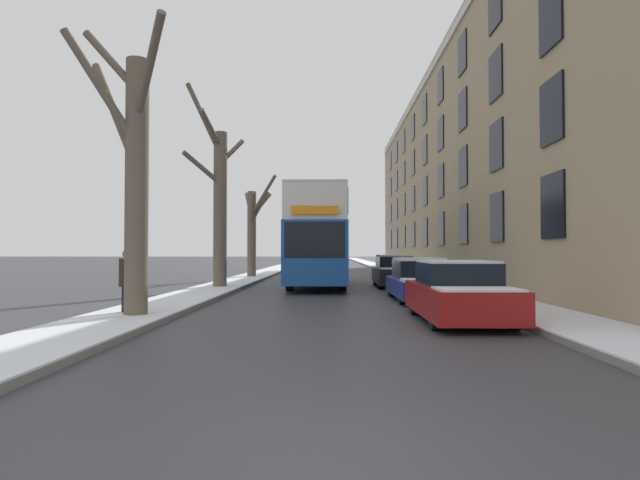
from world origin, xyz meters
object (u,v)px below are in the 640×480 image
object	(u,v)px
bare_tree_left_2	(253,228)
parked_car_2	(394,272)
bare_tree_left_0	(134,172)
bare_tree_left_1	(219,201)
double_decker_bus	(318,234)
parked_car_0	(458,293)
pedestrian_left_sidewalk	(127,281)
parked_car_1	(419,281)

from	to	relation	value
bare_tree_left_2	parked_car_2	xyz separation A→B (m)	(7.63, -6.56, -2.35)
bare_tree_left_0	bare_tree_left_1	xyz separation A→B (m)	(-0.11, 9.52, 0.29)
double_decker_bus	parked_car_0	size ratio (longest dim) A/B	2.48
parked_car_2	pedestrian_left_sidewalk	distance (m)	13.74
bare_tree_left_0	double_decker_bus	bearing A→B (deg)	71.38
bare_tree_left_1	bare_tree_left_2	world-z (taller)	bare_tree_left_1
parked_car_2	parked_car_1	bearing A→B (deg)	-90.00
parked_car_1	bare_tree_left_2	bearing A→B (deg)	120.52
bare_tree_left_2	pedestrian_left_sidewalk	size ratio (longest dim) A/B	3.60
bare_tree_left_0	double_decker_bus	world-z (taller)	bare_tree_left_0
parked_car_1	parked_car_0	bearing A→B (deg)	-90.00
bare_tree_left_0	bare_tree_left_1	distance (m)	9.53
bare_tree_left_0	parked_car_0	xyz separation A→B (m)	(7.65, 0.05, -2.86)
parked_car_0	parked_car_1	xyz separation A→B (m)	(0.00, 5.16, -0.01)
bare_tree_left_2	parked_car_2	bearing A→B (deg)	-40.69
bare_tree_left_2	parked_car_1	bearing A→B (deg)	-59.48
bare_tree_left_2	double_decker_bus	world-z (taller)	bare_tree_left_2
bare_tree_left_1	parked_car_1	distance (m)	9.42
bare_tree_left_0	parked_car_1	bearing A→B (deg)	34.26
bare_tree_left_0	pedestrian_left_sidewalk	xyz separation A→B (m)	(-0.31, 0.40, -2.60)
parked_car_1	parked_car_2	world-z (taller)	parked_car_2
bare_tree_left_0	parked_car_2	bearing A→B (deg)	56.58
parked_car_2	pedestrian_left_sidewalk	bearing A→B (deg)	-125.41
double_decker_bus	pedestrian_left_sidewalk	size ratio (longest dim) A/B	6.15
bare_tree_left_1	pedestrian_left_sidewalk	distance (m)	9.57
bare_tree_left_0	parked_car_2	xyz separation A→B (m)	(7.65, 11.59, -2.84)
pedestrian_left_sidewalk	double_decker_bus	bearing A→B (deg)	-62.86
parked_car_1	parked_car_2	distance (m)	6.38
bare_tree_left_1	bare_tree_left_2	distance (m)	8.67
bare_tree_left_2	pedestrian_left_sidewalk	world-z (taller)	bare_tree_left_2
bare_tree_left_2	pedestrian_left_sidewalk	xyz separation A→B (m)	(-0.33, -17.76, -2.11)
bare_tree_left_1	parked_car_1	size ratio (longest dim) A/B	1.96
bare_tree_left_0	double_decker_bus	distance (m)	12.83
parked_car_0	parked_car_2	xyz separation A→B (m)	(0.00, 11.54, 0.02)
bare_tree_left_1	double_decker_bus	xyz separation A→B (m)	(4.19, 2.60, -1.35)
bare_tree_left_0	parked_car_2	size ratio (longest dim) A/B	1.70
parked_car_0	bare_tree_left_2	bearing A→B (deg)	112.86
bare_tree_left_1	double_decker_bus	distance (m)	5.11
parked_car_1	double_decker_bus	bearing A→B (deg)	117.30
double_decker_bus	parked_car_1	xyz separation A→B (m)	(3.57, -6.91, -1.81)
bare_tree_left_1	pedestrian_left_sidewalk	size ratio (longest dim) A/B	5.15
parked_car_1	pedestrian_left_sidewalk	size ratio (longest dim) A/B	2.62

